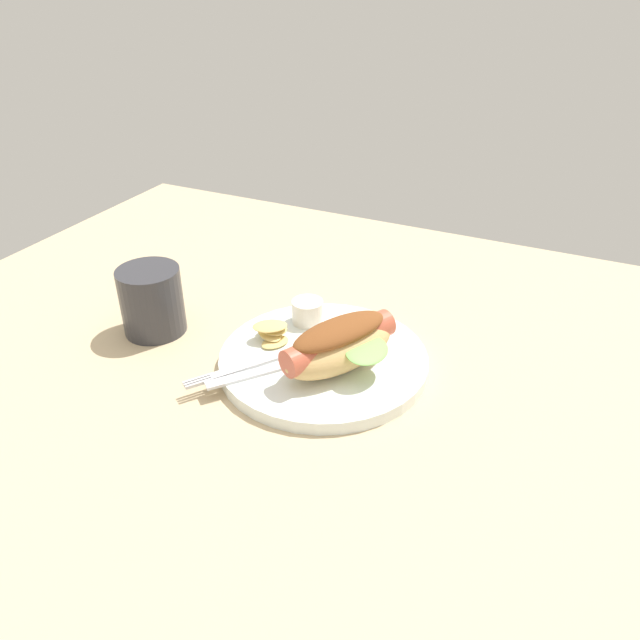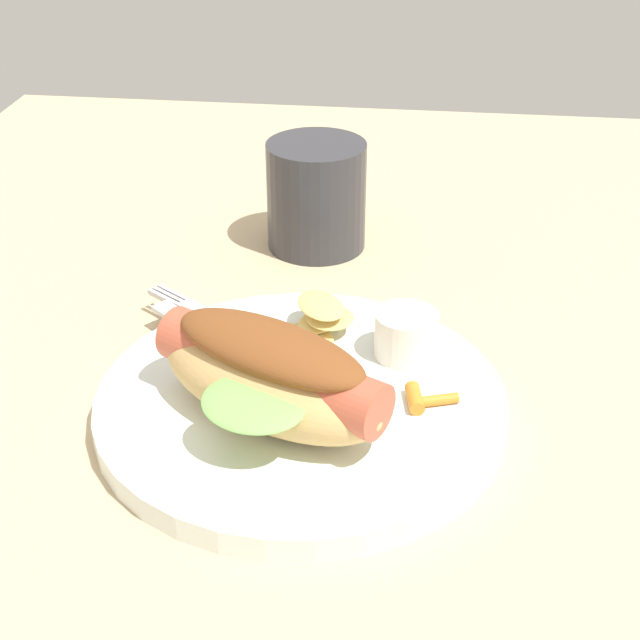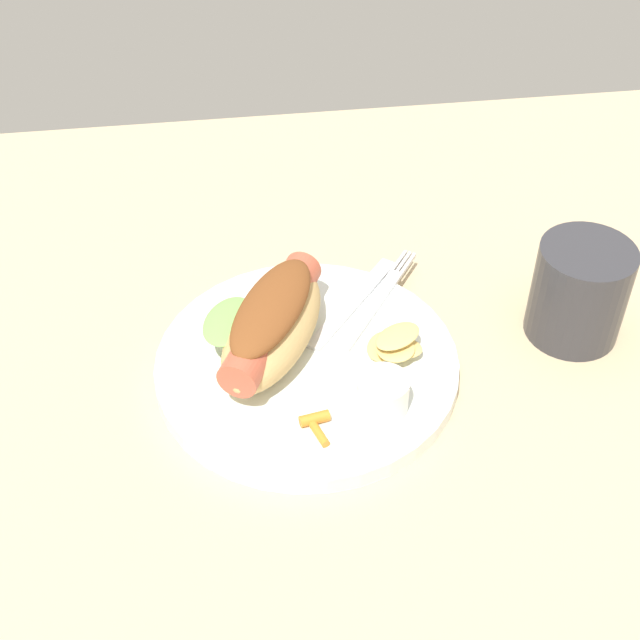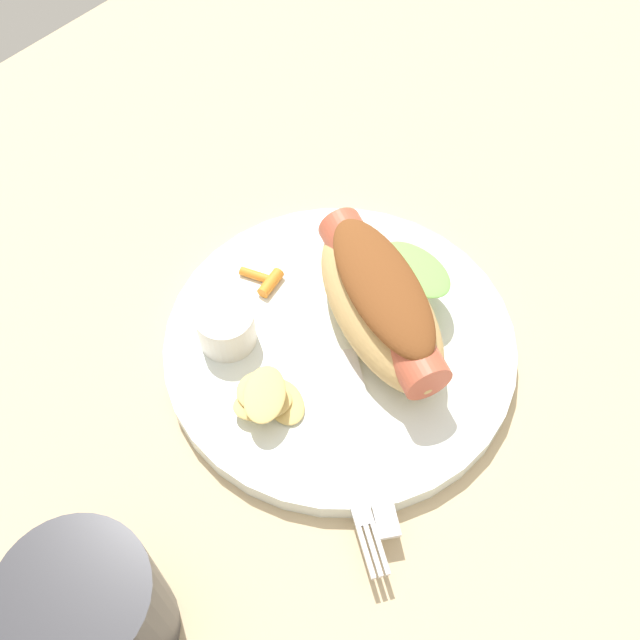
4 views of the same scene
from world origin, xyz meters
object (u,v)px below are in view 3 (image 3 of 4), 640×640
object	(u,v)px
plate	(307,366)
fork	(377,300)
chips_pile	(394,344)
carrot_garnish	(316,424)
drinking_cup	(579,292)
hot_dog	(271,323)
knife	(353,303)
sauce_ramekin	(383,394)

from	to	relation	value
plate	fork	xyz separation A→B (cm)	(7.10, 6.29, 1.00)
plate	fork	bearing A→B (deg)	41.53
fork	chips_pile	distance (cm)	6.69
carrot_garnish	chips_pile	bearing A→B (deg)	43.57
chips_pile	drinking_cup	world-z (taller)	drinking_cup
hot_dog	fork	world-z (taller)	hot_dog
plate	chips_pile	size ratio (longest dim) A/B	4.36
hot_dog	carrot_garnish	xyz separation A→B (cm)	(2.49, -8.85, -2.73)
knife	chips_pile	bearing A→B (deg)	-120.85
fork	knife	size ratio (longest dim) A/B	0.93
carrot_garnish	hot_dog	bearing A→B (deg)	105.72
sauce_ramekin	fork	size ratio (longest dim) A/B	0.33
knife	carrot_garnish	world-z (taller)	carrot_garnish
fork	chips_pile	size ratio (longest dim) A/B	2.18
plate	sauce_ramekin	distance (cm)	8.40
plate	sauce_ramekin	bearing A→B (deg)	-49.83
plate	carrot_garnish	distance (cm)	7.57
drinking_cup	fork	bearing A→B (deg)	165.90
plate	knife	distance (cm)	8.02
hot_dog	sauce_ramekin	bearing A→B (deg)	-106.23
sauce_ramekin	carrot_garnish	distance (cm)	5.70
hot_dog	plate	bearing A→B (deg)	-89.50
hot_dog	drinking_cup	distance (cm)	26.55
sauce_ramekin	chips_pile	world-z (taller)	sauce_ramekin
plate	carrot_garnish	xyz separation A→B (cm)	(-0.23, -7.47, 1.21)
sauce_ramekin	carrot_garnish	world-z (taller)	sauce_ramekin
sauce_ramekin	fork	bearing A→B (deg)	81.32
hot_dog	drinking_cup	bearing A→B (deg)	-61.10
plate	chips_pile	distance (cm)	7.53
chips_pile	carrot_garnish	distance (cm)	10.39
sauce_ramekin	drinking_cup	xyz separation A→B (cm)	(18.62, 8.26, 1.34)
fork	drinking_cup	bearing A→B (deg)	-69.34
chips_pile	drinking_cup	distance (cm)	16.81
drinking_cup	carrot_garnish	bearing A→B (deg)	-158.31
sauce_ramekin	knife	world-z (taller)	sauce_ramekin
hot_dog	sauce_ramekin	xyz separation A→B (cm)	(7.92, -7.54, -1.60)
fork	carrot_garnish	xyz separation A→B (cm)	(-7.33, -13.76, 0.21)
chips_pile	carrot_garnish	bearing A→B (deg)	-136.43
plate	fork	world-z (taller)	fork
sauce_ramekin	fork	distance (cm)	12.67
fork	hot_dog	bearing A→B (deg)	151.33
sauce_ramekin	chips_pile	xyz separation A→B (cm)	(2.08, 5.83, -0.42)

